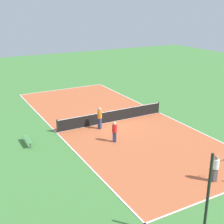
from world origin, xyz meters
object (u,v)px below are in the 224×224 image
Objects in this scene: player_near_white at (216,167)px; player_center_orange at (100,116)px; player_coach_red at (115,131)px; tennis_ball_left_sideline at (140,111)px; fence_post_back_right at (207,201)px; tennis_ball_midcourt at (155,139)px; tennis_ball_far_baseline at (77,97)px; tennis_net at (112,116)px; bench at (27,140)px.

player_center_orange reaches higher than player_near_white.
player_near_white is at bearing 145.04° from player_coach_red.
tennis_ball_left_sideline is 0.02× the size of fence_post_back_right.
tennis_ball_left_sideline and tennis_ball_midcourt have the same top height.
player_near_white is 24.21× the size of tennis_ball_far_baseline.
tennis_ball_far_baseline and tennis_ball_left_sideline have the same top height.
player_center_orange is 26.54× the size of tennis_ball_far_baseline.
tennis_ball_midcourt is 10.83m from fence_post_back_right.
player_center_orange reaches higher than tennis_ball_left_sideline.
fence_post_back_right reaches higher than tennis_ball_far_baseline.
tennis_net is 6.02× the size of player_near_white.
fence_post_back_right is at bearing 64.52° from tennis_ball_midcourt.
player_center_orange is (2.15, -10.25, 0.10)m from player_near_white.
fence_post_back_right reaches higher than player_near_white.
player_near_white is (-0.53, 11.17, 0.40)m from tennis_net.
fence_post_back_right is at bearing 16.45° from bench.
tennis_net is 5.49× the size of player_center_orange.
tennis_net is 7.61m from bench.
player_center_orange reaches higher than player_coach_red.
tennis_net reaches higher than tennis_ball_left_sideline.
player_coach_red is at bearing 80.15° from tennis_ball_far_baseline.
fence_post_back_right is (3.57, 14.47, 1.55)m from tennis_net.
tennis_ball_midcourt is at bearing 16.90° from player_center_orange.
tennis_net is at bearing -103.87° from fence_post_back_right.
player_center_orange is at bearing 116.50° from player_near_white.
bench is 1.10× the size of player_coach_red.
player_near_white is (-8.05, 10.09, 0.58)m from bench.
fence_post_back_right reaches higher than tennis_ball_midcourt.
player_near_white is 12.80m from tennis_ball_left_sideline.
player_coach_red is 0.37× the size of fence_post_back_right.
tennis_net is 8.51m from tennis_ball_far_baseline.
fence_post_back_right is (4.10, 3.30, 1.15)m from player_near_white.
player_near_white reaches higher than tennis_ball_left_sideline.
tennis_ball_left_sideline is (-5.51, -4.93, -0.85)m from player_coach_red.
tennis_net is 14.99m from fence_post_back_right.
fence_post_back_right reaches higher than player_coach_red.
bench is 25.30× the size of tennis_ball_far_baseline.
player_center_orange is 2.81m from player_coach_red.
tennis_net is at bearing -78.44° from tennis_ball_midcourt.
player_coach_red is (-5.69, 2.65, 0.51)m from bench.
player_center_orange is 5.81m from tennis_ball_left_sideline.
tennis_ball_far_baseline is (-0.29, -8.49, -0.51)m from tennis_net.
bench is 0.95× the size of player_center_orange.
player_near_white is at bearing 75.70° from tennis_ball_left_sideline.
player_near_white is at bearing -4.80° from player_center_orange.
tennis_ball_far_baseline is 13.39m from tennis_ball_midcourt.
bench reaches higher than tennis_ball_midcourt.
fence_post_back_right is at bearing 118.27° from player_coach_red.
tennis_ball_left_sideline is at bearing -113.78° from tennis_ball_midcourt.
player_coach_red is at bearing 63.78° from tennis_net.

